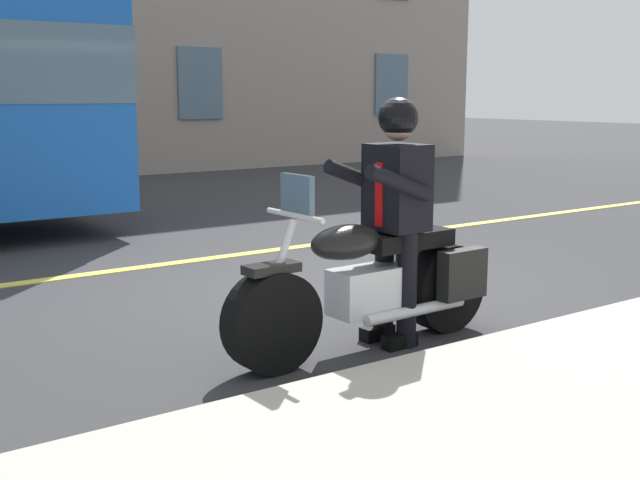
{
  "coord_description": "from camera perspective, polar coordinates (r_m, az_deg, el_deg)",
  "views": [
    {
      "loc": [
        4.21,
        5.61,
        1.76
      ],
      "look_at": [
        1.03,
        1.11,
        0.75
      ],
      "focal_mm": 44.9,
      "sensor_mm": 36.0,
      "label": 1
    }
  ],
  "objects": [
    {
      "name": "motorcycle_main",
      "position": [
        5.58,
        3.86,
        -3.21
      ],
      "size": [
        2.21,
        0.62,
        1.26
      ],
      "color": "black",
      "rests_on": "ground_plane"
    },
    {
      "name": "rider_main",
      "position": [
        5.6,
        5.38,
        2.9
      ],
      "size": [
        0.63,
        0.55,
        1.74
      ],
      "color": "black",
      "rests_on": "ground_plane"
    },
    {
      "name": "lane_center_stripe",
      "position": [
        8.87,
        -6.16,
        -1.1
      ],
      "size": [
        60.0,
        0.16,
        0.01
      ],
      "primitive_type": "cube",
      "color": "#E5DB4C",
      "rests_on": "ground_plane"
    },
    {
      "name": "ground_plane",
      "position": [
        7.23,
        1.6,
        -3.72
      ],
      "size": [
        80.0,
        80.0,
        0.0
      ],
      "primitive_type": "plane",
      "color": "#333335"
    }
  ]
}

